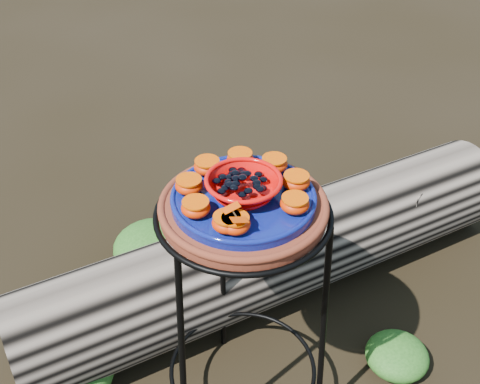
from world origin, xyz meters
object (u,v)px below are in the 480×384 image
object	(u,v)px
plant_stand	(243,319)
cobalt_plate	(243,199)
driftwood_log	(275,253)
terracotta_saucer	(243,208)
red_bowl	(244,187)

from	to	relation	value
plant_stand	cobalt_plate	distance (m)	0.39
cobalt_plate	driftwood_log	distance (m)	0.74
plant_stand	terracotta_saucer	size ratio (longest dim) A/B	1.88
terracotta_saucer	driftwood_log	xyz separation A→B (m)	(0.23, 0.41, -0.55)
plant_stand	red_bowl	size ratio (longest dim) A/B	4.39
terracotta_saucer	driftwood_log	distance (m)	0.72
plant_stand	driftwood_log	xyz separation A→B (m)	(0.23, 0.41, -0.19)
cobalt_plate	plant_stand	bearing A→B (deg)	0.00
driftwood_log	cobalt_plate	bearing A→B (deg)	-119.41
plant_stand	terracotta_saucer	world-z (taller)	terracotta_saucer
plant_stand	driftwood_log	world-z (taller)	plant_stand
plant_stand	cobalt_plate	bearing A→B (deg)	0.00
terracotta_saucer	cobalt_plate	size ratio (longest dim) A/B	1.17
cobalt_plate	red_bowl	size ratio (longest dim) A/B	2.00
cobalt_plate	driftwood_log	world-z (taller)	cobalt_plate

